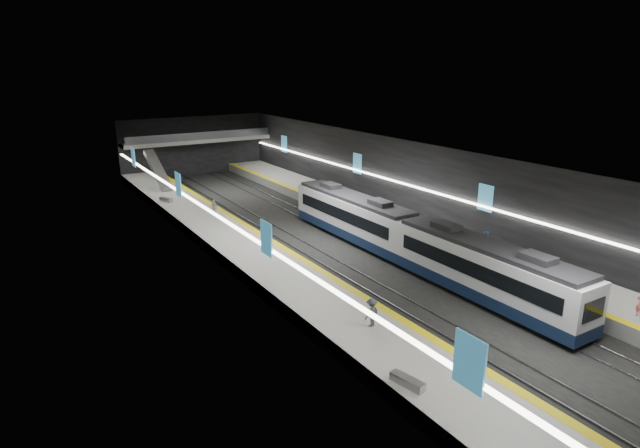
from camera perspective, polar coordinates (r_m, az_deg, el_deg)
ground at (r=46.46m, az=1.07°, el=-2.11°), size 70.00×70.00×0.00m
ceiling at (r=44.50m, az=1.13°, el=7.68°), size 20.00×70.00×0.04m
wall_left at (r=40.96m, az=-10.76°, el=0.82°), size 0.04×70.00×8.00m
wall_right at (r=51.27m, az=10.57°, el=4.08°), size 0.04×70.00×8.00m
wall_back at (r=76.57m, az=-13.34°, el=8.12°), size 20.00×0.04×8.00m
platform_left at (r=42.94m, az=-7.39°, el=-3.17°), size 5.00×70.00×1.00m
tile_surface_left at (r=42.77m, az=-7.42°, el=-2.53°), size 5.00×70.00×0.02m
tactile_strip_left at (r=43.65m, az=-4.79°, el=-2.03°), size 0.60×70.00×0.02m
platform_right at (r=50.57m, az=8.25°, el=-0.09°), size 5.00×70.00×1.00m
tile_surface_right at (r=50.42m, az=8.27°, el=0.46°), size 5.00×70.00×0.02m
tactile_strip_right at (r=49.08m, az=6.29°, el=0.09°), size 0.60×70.00×0.02m
rails at (r=46.45m, az=1.07°, el=-2.04°), size 6.52×70.00×0.12m
train at (r=41.60m, az=9.53°, el=-1.47°), size 2.69×30.04×3.60m
ad_posters at (r=46.02m, az=0.43°, el=3.54°), size 19.94×53.50×2.20m
cove_light_left at (r=41.09m, az=-10.48°, el=0.60°), size 0.25×68.60×0.12m
cove_light_right at (r=51.19m, az=10.39°, el=3.84°), size 0.25×68.60×0.12m
mezzanine_bridge at (r=74.48m, az=-12.88°, el=8.72°), size 20.00×3.00×1.50m
escalator at (r=66.14m, az=-16.92°, el=5.53°), size 1.20×7.50×3.92m
bench_left_near at (r=25.66m, az=9.31°, el=-16.26°), size 0.82×1.80×0.43m
bench_left_far at (r=58.71m, az=-16.11°, el=2.52°), size 1.03×1.74×0.41m
bench_right_near at (r=42.86m, az=20.45°, el=-3.16°), size 0.59×1.80×0.44m
bench_right_far at (r=52.29m, az=9.33°, el=1.22°), size 0.65×1.64×0.39m
passenger_right_b at (r=42.60m, az=17.26°, el=-1.94°), size 1.10×1.15×1.87m
passenger_left_a at (r=52.18m, az=-11.23°, el=1.73°), size 0.62×0.96×1.52m
passenger_left_b at (r=30.18m, az=5.52°, el=-9.39°), size 1.19×0.89×1.64m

